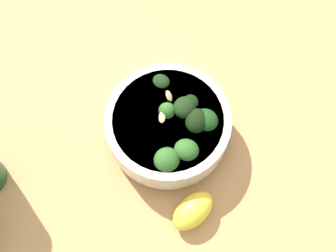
# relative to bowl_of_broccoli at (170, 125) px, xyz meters

# --- Properties ---
(ground_plane) EXTENTS (0.68, 0.68, 0.04)m
(ground_plane) POSITION_rel_bowl_of_broccoli_xyz_m (-0.01, 0.05, -0.07)
(ground_plane) COLOR tan
(bowl_of_broccoli) EXTENTS (0.20, 0.20, 0.09)m
(bowl_of_broccoli) POSITION_rel_bowl_of_broccoli_xyz_m (0.00, 0.00, 0.00)
(bowl_of_broccoli) COLOR silver
(bowl_of_broccoli) RESTS_ON ground_plane
(lemon_wedge) EXTENTS (0.08, 0.08, 0.04)m
(lemon_wedge) POSITION_rel_bowl_of_broccoli_xyz_m (-0.13, -0.05, -0.02)
(lemon_wedge) COLOR yellow
(lemon_wedge) RESTS_ON ground_plane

